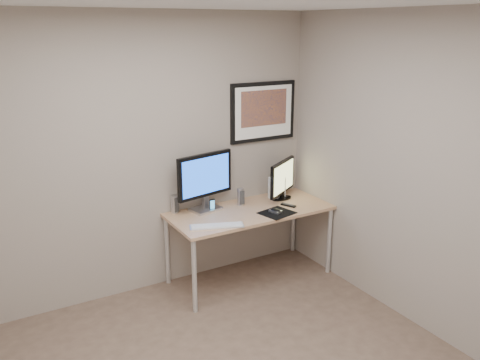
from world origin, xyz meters
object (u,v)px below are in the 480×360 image
(monitor_tv, at_px, (282,179))
(framed_art, at_px, (263,112))
(phone_dock, at_px, (212,205))
(fan_unit, at_px, (277,188))
(keyboard, at_px, (217,226))
(monitor_large, at_px, (205,179))
(speaker_left, at_px, (174,204))
(desk, at_px, (250,216))
(speaker_right, at_px, (241,197))

(monitor_tv, bearing_deg, framed_art, 82.60)
(phone_dock, distance_m, fan_unit, 0.76)
(framed_art, xyz_separation_m, monitor_tv, (0.10, -0.22, -0.67))
(framed_art, xyz_separation_m, keyboard, (-0.83, -0.55, -0.88))
(framed_art, xyz_separation_m, monitor_large, (-0.73, -0.12, -0.58))
(phone_dock, height_order, keyboard, phone_dock)
(framed_art, height_order, speaker_left, framed_art)
(monitor_tv, distance_m, keyboard, 1.01)
(speaker_left, bearing_deg, fan_unit, -24.22)
(speaker_left, bearing_deg, keyboard, -87.76)
(desk, relative_size, monitor_large, 2.59)
(phone_dock, bearing_deg, monitor_tv, -0.72)
(framed_art, bearing_deg, monitor_tv, -65.59)
(keyboard, bearing_deg, monitor_tv, 40.24)
(keyboard, bearing_deg, framed_art, 54.39)
(framed_art, height_order, fan_unit, framed_art)
(monitor_tv, height_order, phone_dock, monitor_tv)
(framed_art, distance_m, keyboard, 1.34)
(keyboard, bearing_deg, speaker_left, 129.99)
(speaker_right, bearing_deg, monitor_tv, -3.51)
(monitor_tv, distance_m, speaker_right, 0.48)
(desk, xyz_separation_m, monitor_tv, (0.45, 0.11, 0.29))
(speaker_right, bearing_deg, phone_dock, -171.99)
(monitor_large, bearing_deg, keyboard, -115.24)
(phone_dock, bearing_deg, framed_art, 17.15)
(speaker_left, height_order, speaker_right, same)
(monitor_tv, xyz_separation_m, keyboard, (-0.94, -0.33, -0.21))
(phone_dock, xyz_separation_m, fan_unit, (0.76, 0.01, 0.05))
(framed_art, height_order, monitor_large, framed_art)
(speaker_right, bearing_deg, desk, -82.87)
(framed_art, bearing_deg, monitor_large, -170.99)
(framed_art, distance_m, speaker_right, 0.89)
(monitor_tv, distance_m, phone_dock, 0.80)
(monitor_large, bearing_deg, speaker_left, 151.26)
(desk, relative_size, fan_unit, 7.07)
(desk, distance_m, fan_unit, 0.49)
(phone_dock, bearing_deg, keyboard, -108.68)
(framed_art, xyz_separation_m, speaker_right, (-0.36, -0.16, -0.81))
(desk, distance_m, speaker_left, 0.75)
(desk, xyz_separation_m, fan_unit, (0.42, 0.17, 0.18))
(framed_art, bearing_deg, fan_unit, -65.81)
(monitor_large, distance_m, speaker_left, 0.38)
(framed_art, distance_m, monitor_tv, 0.72)
(desk, relative_size, speaker_left, 9.27)
(keyboard, height_order, fan_unit, fan_unit)
(phone_dock, bearing_deg, speaker_right, 6.02)
(framed_art, height_order, phone_dock, framed_art)
(monitor_tv, height_order, fan_unit, monitor_tv)
(speaker_right, xyz_separation_m, fan_unit, (0.43, -0.01, 0.03))
(desk, height_order, speaker_right, speaker_right)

